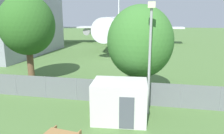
# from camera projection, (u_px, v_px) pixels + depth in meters

# --- Properties ---
(perimeter_fence) EXTENTS (56.07, 0.07, 1.73)m
(perimeter_fence) POSITION_uv_depth(u_px,v_px,m) (76.00, 89.00, 16.52)
(perimeter_fence) COLOR slate
(perimeter_fence) RESTS_ON ground
(airplane) EXTENTS (31.15, 38.63, 11.60)m
(airplane) POSITION_uv_depth(u_px,v_px,m) (115.00, 25.00, 49.41)
(airplane) COLOR silver
(airplane) RESTS_ON ground
(portable_cabin) EXTENTS (3.40, 2.52, 2.49)m
(portable_cabin) POSITION_uv_depth(u_px,v_px,m) (120.00, 101.00, 13.24)
(portable_cabin) COLOR silver
(portable_cabin) RESTS_ON ground
(tree_near_hangar) EXTENTS (5.10, 5.10, 8.26)m
(tree_near_hangar) POSITION_uv_depth(u_px,v_px,m) (27.00, 25.00, 20.21)
(tree_near_hangar) COLOR brown
(tree_near_hangar) RESTS_ON ground
(tree_left_of_cabin) EXTENTS (4.93, 4.93, 7.12)m
(tree_left_of_cabin) POSITION_uv_depth(u_px,v_px,m) (140.00, 42.00, 16.26)
(tree_left_of_cabin) COLOR #4C3823
(tree_left_of_cabin) RESTS_ON ground
(light_mast) EXTENTS (0.44, 0.44, 7.10)m
(light_mast) POSITION_uv_depth(u_px,v_px,m) (150.00, 47.00, 13.43)
(light_mast) COLOR #99999E
(light_mast) RESTS_ON ground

